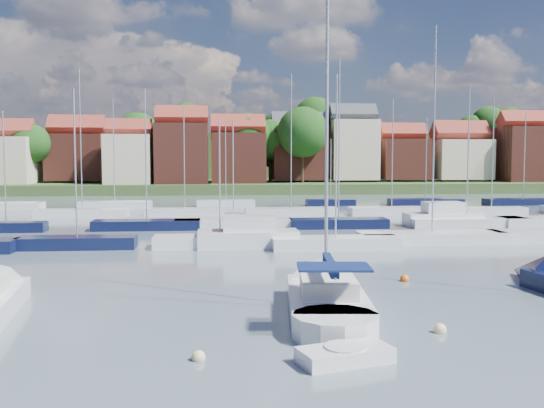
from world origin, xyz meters
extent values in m
plane|color=#4C5B67|center=(0.00, 40.00, 0.00)|extent=(260.00, 260.00, 0.00)
cone|color=silver|center=(-17.48, 6.67, 0.25)|extent=(3.15, 3.55, 2.79)
cube|color=silver|center=(-3.19, 1.66, 0.25)|extent=(3.75, 7.52, 1.20)
cone|color=silver|center=(-2.72, 6.16, 0.25)|extent=(3.37, 3.82, 3.02)
cylinder|color=silver|center=(-3.57, -1.95, 0.25)|extent=(3.32, 3.32, 1.20)
cube|color=silver|center=(-3.24, 1.16, 1.20)|extent=(2.41, 3.22, 0.70)
cylinder|color=#B2B2B7|center=(-3.14, 2.16, 7.56)|extent=(0.14, 0.14, 13.42)
cylinder|color=#B2B2B7|center=(-3.35, 0.16, 2.05)|extent=(0.52, 4.01, 0.10)
cube|color=#0E1A47|center=(-3.35, 0.16, 2.20)|extent=(0.69, 3.84, 0.35)
cube|color=#0E1A47|center=(-3.48, -1.15, 2.35)|extent=(2.74, 2.07, 0.08)
cone|color=black|center=(8.58, 6.90, 0.25)|extent=(3.63, 4.09, 3.19)
cube|color=silver|center=(-3.78, -4.42, 0.20)|extent=(3.08, 2.05, 0.55)
cylinder|color=silver|center=(-3.78, -4.42, 0.35)|extent=(1.31, 1.31, 0.35)
sphere|color=beige|center=(-8.20, -3.77, 0.00)|extent=(0.43, 0.43, 0.43)
sphere|color=beige|center=(-3.33, -1.95, 0.00)|extent=(0.42, 0.42, 0.42)
sphere|color=beige|center=(0.28, -1.60, 0.00)|extent=(0.47, 0.47, 0.47)
sphere|color=#D85914|center=(1.91, 7.42, 0.00)|extent=(0.48, 0.48, 0.48)
cube|color=black|center=(-17.11, 20.54, 0.35)|extent=(8.01, 2.24, 1.00)
cylinder|color=#B2B2B7|center=(-17.11, 20.54, 5.93)|extent=(0.12, 0.12, 10.16)
cube|color=silver|center=(-7.27, 20.20, 0.35)|extent=(9.22, 2.58, 1.00)
cylinder|color=#B2B2B7|center=(-7.27, 20.20, 4.94)|extent=(0.12, 0.12, 8.18)
cube|color=silver|center=(0.63, 18.61, 0.35)|extent=(8.78, 2.46, 1.00)
cylinder|color=#B2B2B7|center=(0.63, 18.61, 6.38)|extent=(0.12, 0.12, 11.06)
cube|color=silver|center=(8.23, 20.67, 0.35)|extent=(10.79, 3.02, 1.00)
cylinder|color=#B2B2B7|center=(8.23, 20.67, 8.29)|extent=(0.12, 0.12, 14.87)
cube|color=silver|center=(-5.31, 20.00, 0.50)|extent=(7.00, 2.60, 1.40)
cube|color=silver|center=(-5.31, 20.00, 1.60)|extent=(3.50, 2.20, 1.30)
cube|color=black|center=(-25.24, 30.99, 0.35)|extent=(6.54, 1.83, 1.00)
cylinder|color=#B2B2B7|center=(-25.24, 30.99, 5.53)|extent=(0.12, 0.12, 9.37)
cube|color=black|center=(-13.55, 31.64, 0.35)|extent=(9.30, 2.60, 1.00)
cylinder|color=#B2B2B7|center=(-13.55, 31.64, 6.59)|extent=(0.12, 0.12, 11.48)
cube|color=silver|center=(-5.94, 32.01, 0.35)|extent=(10.40, 2.91, 1.00)
cylinder|color=#B2B2B7|center=(-5.94, 32.01, 5.24)|extent=(0.12, 0.12, 8.77)
cube|color=black|center=(3.48, 31.28, 0.35)|extent=(8.80, 2.46, 1.00)
cylinder|color=#B2B2B7|center=(3.48, 31.28, 8.01)|extent=(0.12, 0.12, 14.33)
cube|color=silver|center=(15.40, 31.16, 0.35)|extent=(10.73, 3.00, 1.00)
cylinder|color=#B2B2B7|center=(15.40, 31.16, 6.92)|extent=(0.12, 0.12, 12.14)
cube|color=silver|center=(13.46, 32.00, 0.50)|extent=(7.00, 2.60, 1.40)
cube|color=silver|center=(13.46, 32.00, 1.60)|extent=(3.50, 2.20, 1.30)
cube|color=silver|center=(-21.71, 44.21, 0.35)|extent=(9.71, 2.72, 1.00)
cylinder|color=#B2B2B7|center=(-21.71, 44.21, 8.29)|extent=(0.12, 0.12, 14.88)
cube|color=silver|center=(-10.84, 44.51, 0.35)|extent=(8.49, 2.38, 1.00)
cylinder|color=#B2B2B7|center=(-10.84, 44.51, 6.51)|extent=(0.12, 0.12, 11.31)
cube|color=silver|center=(0.79, 43.78, 0.35)|extent=(10.16, 2.85, 1.00)
cylinder|color=#B2B2B7|center=(0.79, 43.78, 8.15)|extent=(0.12, 0.12, 14.59)
cube|color=silver|center=(12.17, 43.90, 0.35)|extent=(9.53, 2.67, 1.00)
cylinder|color=#B2B2B7|center=(12.17, 43.90, 6.81)|extent=(0.12, 0.12, 11.91)
cube|color=silver|center=(23.16, 42.50, 0.35)|extent=(7.62, 2.13, 1.00)
cylinder|color=#B2B2B7|center=(23.16, 42.50, 6.91)|extent=(0.12, 0.12, 12.13)
cube|color=silver|center=(-34.13, 55.68, 0.35)|extent=(10.37, 2.90, 1.00)
cube|color=silver|center=(-20.26, 56.56, 0.35)|extent=(9.24, 2.59, 1.00)
cylinder|color=#B2B2B7|center=(-20.26, 56.56, 7.43)|extent=(0.12, 0.12, 13.17)
cube|color=silver|center=(-6.08, 57.30, 0.35)|extent=(7.57, 2.12, 1.00)
cylinder|color=#B2B2B7|center=(-6.08, 57.30, 5.97)|extent=(0.12, 0.12, 10.24)
cube|color=black|center=(7.88, 57.47, 0.35)|extent=(6.58, 1.84, 1.00)
cylinder|color=#B2B2B7|center=(7.88, 57.47, 4.85)|extent=(0.12, 0.12, 8.01)
cube|color=black|center=(20.94, 57.40, 0.35)|extent=(9.92, 2.78, 1.00)
cylinder|color=#B2B2B7|center=(20.94, 57.40, 6.31)|extent=(0.12, 0.12, 10.92)
cube|color=black|center=(34.28, 56.37, 0.35)|extent=(10.55, 2.95, 1.00)
cylinder|color=#B2B2B7|center=(34.28, 56.37, 6.61)|extent=(0.12, 0.12, 11.51)
cube|color=#394F27|center=(0.00, 117.00, 0.30)|extent=(200.00, 70.00, 3.00)
cube|color=#394F27|center=(0.00, 142.00, 5.00)|extent=(200.00, 60.00, 14.00)
cube|color=beige|center=(-44.83, 92.19, 5.88)|extent=(9.35, 10.04, 8.56)
cube|color=maroon|center=(-44.83, 92.19, 11.30)|extent=(9.54, 4.63, 4.63)
cube|color=brown|center=(-33.65, 97.79, 6.56)|extent=(10.37, 9.97, 8.73)
cube|color=maroon|center=(-33.65, 97.79, 12.20)|extent=(10.57, 5.13, 5.13)
cube|color=beige|center=(-22.74, 89.00, 6.08)|extent=(8.09, 8.80, 8.96)
cube|color=maroon|center=(-22.74, 89.00, 11.55)|extent=(8.25, 4.00, 4.00)
cube|color=brown|center=(-13.35, 89.94, 7.08)|extent=(9.36, 10.17, 10.97)
cube|color=maroon|center=(-13.35, 89.94, 13.72)|extent=(9.54, 4.63, 4.63)
cube|color=brown|center=(-3.04, 91.65, 6.31)|extent=(9.90, 8.56, 9.42)
cube|color=maroon|center=(-3.04, 91.65, 12.23)|extent=(10.10, 4.90, 4.90)
cube|color=brown|center=(9.10, 96.65, 6.95)|extent=(10.59, 8.93, 9.49)
cube|color=#383A42|center=(9.10, 96.65, 12.99)|extent=(10.80, 5.24, 5.24)
cube|color=beige|center=(19.71, 95.80, 8.02)|extent=(9.01, 8.61, 11.65)
cube|color=#383A42|center=(19.71, 95.80, 14.95)|extent=(9.19, 4.46, 4.46)
cube|color=brown|center=(30.17, 97.00, 6.20)|extent=(9.10, 9.34, 8.00)
cube|color=maroon|center=(30.17, 97.00, 11.32)|extent=(9.28, 4.50, 4.50)
cube|color=beige|center=(41.95, 96.59, 6.14)|extent=(10.86, 9.59, 7.88)
cube|color=maroon|center=(41.95, 96.59, 11.41)|extent=(11.07, 5.37, 5.37)
cube|color=brown|center=(53.76, 93.92, 7.09)|extent=(9.18, 9.96, 10.97)
cube|color=maroon|center=(53.76, 93.92, 13.70)|extent=(9.36, 4.54, 4.54)
cylinder|color=#382619|center=(56.77, 115.51, 8.51)|extent=(0.50, 0.50, 4.47)
sphere|color=#1F4C18|center=(56.77, 115.51, 14.58)|extent=(8.18, 8.18, 8.18)
cylinder|color=#382619|center=(3.46, 95.93, 3.83)|extent=(0.50, 0.50, 4.46)
sphere|color=#1F4C18|center=(3.46, 95.93, 9.88)|extent=(8.15, 8.15, 8.15)
cylinder|color=#382619|center=(15.22, 113.68, 8.58)|extent=(0.50, 0.50, 5.15)
sphere|color=#1F4C18|center=(15.22, 113.68, 15.56)|extent=(9.41, 9.41, 9.41)
cylinder|color=#382619|center=(-13.54, 116.31, 8.68)|extent=(0.50, 0.50, 4.56)
sphere|color=#1F4C18|center=(-13.54, 116.31, 14.87)|extent=(8.34, 8.34, 8.34)
cylinder|color=#382619|center=(-23.24, 105.25, 4.18)|extent=(0.50, 0.50, 5.15)
sphere|color=#1F4C18|center=(-23.24, 105.25, 11.17)|extent=(9.42, 9.42, 9.42)
cylinder|color=#382619|center=(-38.67, 107.32, 6.76)|extent=(0.50, 0.50, 3.42)
sphere|color=#1F4C18|center=(-38.67, 107.32, 11.40)|extent=(6.26, 6.26, 6.26)
cylinder|color=#382619|center=(13.76, 104.71, 3.48)|extent=(0.50, 0.50, 3.77)
sphere|color=#1F4C18|center=(13.76, 104.71, 8.60)|extent=(6.89, 6.89, 6.89)
cylinder|color=#382619|center=(9.05, 90.94, 4.21)|extent=(0.50, 0.50, 5.21)
sphere|color=#1F4C18|center=(9.05, 90.94, 11.28)|extent=(9.53, 9.53, 9.53)
cylinder|color=#382619|center=(61.93, 101.62, 3.09)|extent=(0.50, 0.50, 2.97)
sphere|color=#1F4C18|center=(61.93, 101.62, 7.12)|extent=(5.44, 5.44, 5.44)
cylinder|color=#382619|center=(-1.15, 93.75, 4.02)|extent=(0.50, 0.50, 4.84)
sphere|color=#1F4C18|center=(-1.15, 93.75, 10.59)|extent=(8.85, 8.85, 8.85)
cylinder|color=#382619|center=(52.68, 115.72, 8.17)|extent=(0.50, 0.50, 3.72)
sphere|color=#1F4C18|center=(52.68, 115.72, 13.21)|extent=(6.80, 6.80, 6.80)
cylinder|color=#382619|center=(54.05, 94.13, 3.62)|extent=(0.50, 0.50, 4.05)
sphere|color=#1F4C18|center=(54.05, 94.13, 9.11)|extent=(7.40, 7.40, 7.40)
cylinder|color=#382619|center=(-40.96, 92.79, 3.60)|extent=(0.50, 0.50, 4.00)
sphere|color=#1F4C18|center=(-40.96, 92.79, 9.04)|extent=(7.32, 7.32, 7.32)
cylinder|color=#382619|center=(6.84, 113.29, 7.91)|extent=(0.50, 0.50, 3.93)
sphere|color=#1F4C18|center=(6.84, 113.29, 13.24)|extent=(7.19, 7.19, 7.19)
cylinder|color=#382619|center=(30.65, 100.17, 3.51)|extent=(0.50, 0.50, 3.82)
sphere|color=#1F4C18|center=(30.65, 100.17, 8.70)|extent=(6.99, 6.99, 6.99)
cylinder|color=#382619|center=(-17.44, 93.12, 3.34)|extent=(0.50, 0.50, 3.48)
sphere|color=#1F4C18|center=(-17.44, 93.12, 8.07)|extent=(6.37, 6.37, 6.37)
cylinder|color=#382619|center=(57.51, 102.81, 3.09)|extent=(0.50, 0.50, 2.99)
sphere|color=#1F4C18|center=(57.51, 102.81, 7.14)|extent=(5.46, 5.46, 5.46)
cylinder|color=#382619|center=(3.61, 99.04, 3.22)|extent=(0.50, 0.50, 3.25)
sphere|color=#1F4C18|center=(3.61, 99.04, 7.63)|extent=(5.94, 5.94, 5.94)
cylinder|color=#382619|center=(-3.05, 100.73, 3.09)|extent=(0.50, 0.50, 2.98)
sphere|color=#1F4C18|center=(-3.05, 100.73, 7.14)|extent=(5.46, 5.46, 5.46)
cylinder|color=#382619|center=(64.66, 121.74, 9.36)|extent=(0.50, 0.50, 4.29)
sphere|color=#1F4C18|center=(64.66, 121.74, 15.17)|extent=(7.84, 7.84, 7.84)
camera|label=1|loc=(-7.71, -22.05, 6.14)|focal=40.00mm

